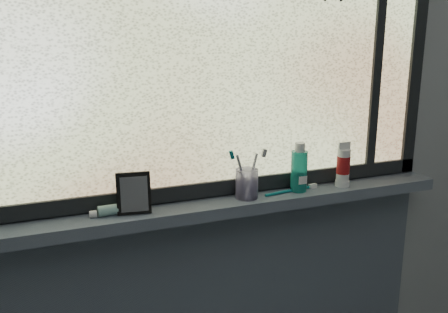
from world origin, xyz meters
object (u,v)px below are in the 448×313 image
toothbrush_cup (247,184)px  mouthwash_bottle (299,167)px  vanity_mirror (134,193)px  cream_tube (343,163)px

toothbrush_cup → mouthwash_bottle: (0.20, 0.00, 0.04)m
vanity_mirror → toothbrush_cup: vanity_mirror is taller
toothbrush_cup → cream_tube: 0.37m
vanity_mirror → cream_tube: size_ratio=1.12×
vanity_mirror → toothbrush_cup: size_ratio=1.30×
vanity_mirror → cream_tube: (0.75, -0.00, 0.02)m
vanity_mirror → mouthwash_bottle: 0.57m
toothbrush_cup → vanity_mirror: bearing=-179.5°
toothbrush_cup → cream_tube: cream_tube is taller
toothbrush_cup → cream_tube: (0.37, -0.01, 0.04)m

